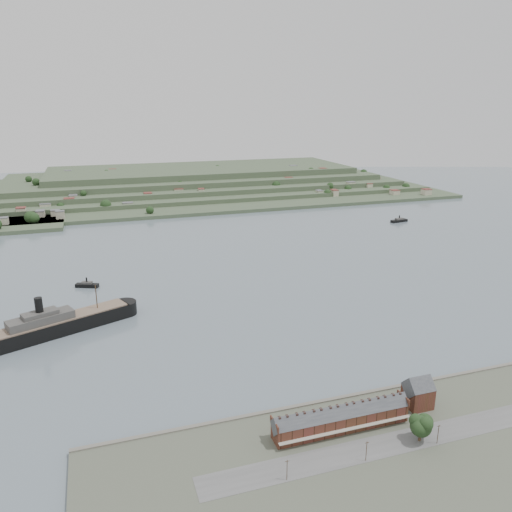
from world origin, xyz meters
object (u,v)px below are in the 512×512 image
object	(u,v)px
fig_tree	(422,425)
gabled_building	(418,393)
terrace_row	(341,418)
steamship	(33,332)
tugboat	(87,285)

from	to	relation	value
fig_tree	gabled_building	bearing A→B (deg)	57.96
terrace_row	steamship	size ratio (longest dim) A/B	0.50
fig_tree	terrace_row	bearing A→B (deg)	147.61
terrace_row	fig_tree	world-z (taller)	fig_tree
terrace_row	gabled_building	bearing A→B (deg)	6.12
tugboat	fig_tree	bearing A→B (deg)	-61.34
terrace_row	tugboat	xyz separation A→B (m)	(-92.89, 199.91, -5.10)
steamship	tugboat	world-z (taller)	steamship
gabled_building	steamship	xyz separation A→B (m)	(-158.43, 119.51, -3.01)
gabled_building	fig_tree	distance (m)	23.49
terrace_row	fig_tree	distance (m)	29.72
gabled_building	tugboat	distance (m)	235.41
terrace_row	tugboat	bearing A→B (deg)	114.92
gabled_building	fig_tree	xyz separation A→B (m)	(-12.46, -19.91, 0.63)
terrace_row	steamship	xyz separation A→B (m)	(-120.93, 123.53, -1.67)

